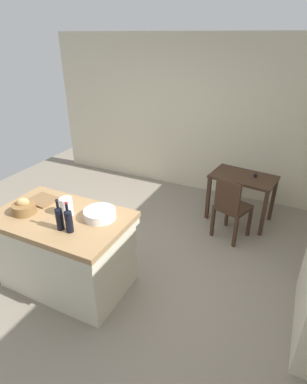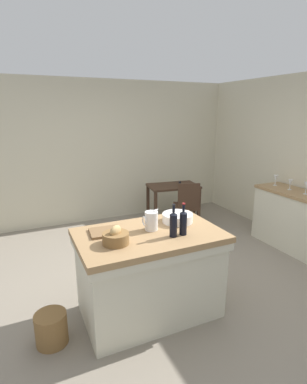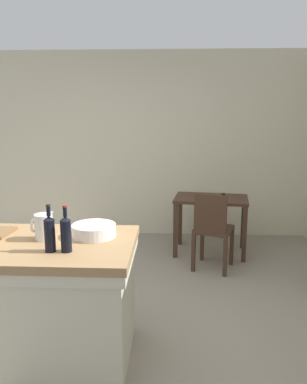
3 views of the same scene
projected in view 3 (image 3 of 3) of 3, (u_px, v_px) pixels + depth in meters
The scene contains 9 objects.
ground_plane at pixel (99, 325), 3.38m from camera, with size 6.76×6.76×0.00m, color gray.
wall_back at pixel (130, 145), 5.64m from camera, with size 5.32×0.12×2.60m, color beige.
island_table at pixel (39, 295), 2.88m from camera, with size 1.41×0.88×0.89m.
writing_desk at pixel (211, 207), 4.94m from camera, with size 0.97×0.68×0.78m.
wooden_chair at pixel (212, 228), 4.42m from camera, with size 0.51×0.51×0.91m.
pitcher at pixel (43, 226), 2.83m from camera, with size 0.17×0.13×0.23m.
wash_bowl at pixel (94, 230), 2.91m from camera, with size 0.33×0.33×0.09m, color white.
wine_bottle_dark at pixel (66, 233), 2.58m from camera, with size 0.07×0.07×0.32m.
wine_bottle_amber at pixel (50, 233), 2.58m from camera, with size 0.07×0.07×0.32m.
Camera 3 is at (0.62, -3.03, 1.82)m, focal length 36.81 mm.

